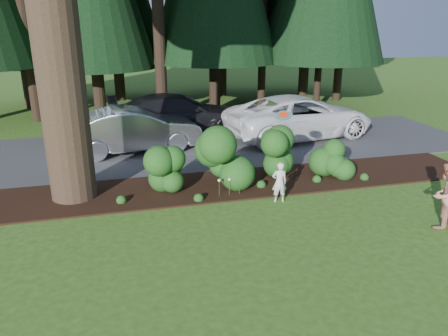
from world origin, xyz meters
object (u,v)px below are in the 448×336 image
(frisbee, at_px, (283,115))
(child, at_px, (279,182))
(car_dark_suv, at_px, (178,114))
(car_white_suv, at_px, (300,117))
(car_silver_wagon, at_px, (134,130))
(adult, at_px, (445,196))

(frisbee, bearing_deg, child, -119.20)
(car_dark_suv, height_order, frisbee, frisbee)
(car_white_suv, bearing_deg, car_silver_wagon, 84.03)
(adult, distance_m, frisbee, 4.41)
(car_silver_wagon, distance_m, car_white_suv, 6.89)
(child, bearing_deg, adult, 150.49)
(child, height_order, adult, adult)
(child, distance_m, adult, 4.09)
(car_white_suv, height_order, child, car_white_suv)
(adult, bearing_deg, car_dark_suv, -82.68)
(child, relative_size, frisbee, 2.44)
(child, bearing_deg, car_dark_suv, -71.95)
(car_white_suv, bearing_deg, frisbee, 142.94)
(car_white_suv, xyz_separation_m, adult, (0.00, -8.60, -0.09))
(frisbee, bearing_deg, car_silver_wagon, 123.45)
(car_silver_wagon, bearing_deg, car_dark_suv, -49.60)
(child, bearing_deg, car_silver_wagon, -51.15)
(car_silver_wagon, height_order, car_white_suv, car_white_suv)
(car_dark_suv, distance_m, adult, 11.58)
(car_silver_wagon, xyz_separation_m, car_dark_suv, (2.02, 2.29, 0.03))
(car_white_suv, bearing_deg, car_dark_suv, 59.37)
(car_white_suv, bearing_deg, adult, 170.91)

